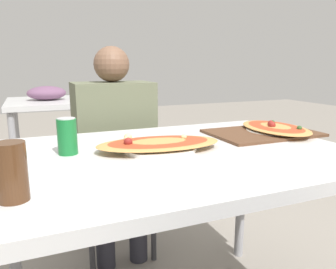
% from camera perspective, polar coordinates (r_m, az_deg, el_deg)
% --- Properties ---
extents(dining_table, '(1.26, 0.89, 0.78)m').
position_cam_1_polar(dining_table, '(1.18, 1.26, -6.41)').
color(dining_table, silver).
rests_on(dining_table, ground_plane).
extents(chair_far_seated, '(0.40, 0.40, 0.93)m').
position_cam_1_polar(chair_far_seated, '(1.93, -9.93, -4.82)').
color(chair_far_seated, black).
rests_on(chair_far_seated, ground_plane).
extents(person_seated, '(0.41, 0.28, 1.17)m').
position_cam_1_polar(person_seated, '(1.77, -9.26, -0.59)').
color(person_seated, '#2D2D38').
rests_on(person_seated, ground_plane).
extents(pizza_main, '(0.47, 0.28, 0.05)m').
position_cam_1_polar(pizza_main, '(1.18, -1.65, -1.71)').
color(pizza_main, white).
rests_on(pizza_main, dining_table).
extents(soda_can, '(0.07, 0.07, 0.12)m').
position_cam_1_polar(soda_can, '(1.16, -17.14, -0.29)').
color(soda_can, '#197233').
rests_on(soda_can, dining_table).
extents(drink_glass, '(0.07, 0.07, 0.14)m').
position_cam_1_polar(drink_glass, '(0.81, -25.59, -5.89)').
color(drink_glass, '#4C2D19').
rests_on(drink_glass, dining_table).
extents(serving_tray, '(0.46, 0.30, 0.01)m').
position_cam_1_polar(serving_tray, '(1.50, 16.09, 0.27)').
color(serving_tray, brown).
rests_on(serving_tray, dining_table).
extents(pizza_second, '(0.28, 0.41, 0.06)m').
position_cam_1_polar(pizza_second, '(1.54, 18.17, 1.00)').
color(pizza_second, white).
rests_on(pizza_second, dining_table).
extents(background_table, '(1.10, 0.80, 0.90)m').
position_cam_1_polar(background_table, '(3.04, -16.80, 4.77)').
color(background_table, silver).
rests_on(background_table, ground_plane).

